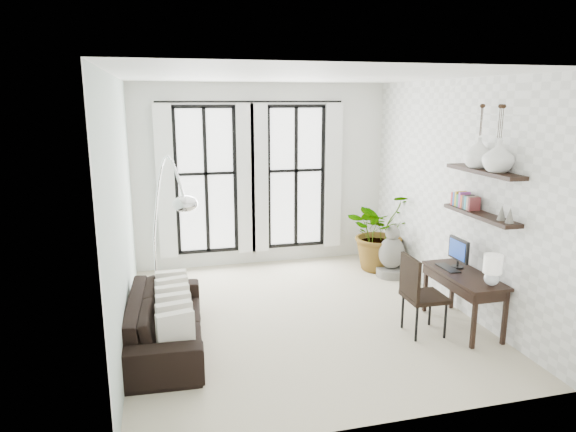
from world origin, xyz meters
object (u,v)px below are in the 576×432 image
object	(u,v)px
sofa	(166,320)
arc_lamp	(167,193)
desk	(466,278)
plant	(380,231)
desk_chair	(418,290)
buddha	(392,255)

from	to	relation	value
sofa	arc_lamp	world-z (taller)	arc_lamp
desk	plant	bearing A→B (deg)	91.07
plant	sofa	bearing A→B (deg)	-151.09
plant	arc_lamp	distance (m)	3.97
plant	desk_chair	distance (m)	2.59
plant	desk_chair	xyz separation A→B (m)	(-0.61, -2.52, -0.10)
sofa	desk	world-z (taller)	desk
desk_chair	sofa	bearing A→B (deg)	172.47
sofa	plant	distance (m)	4.24
plant	desk	xyz separation A→B (m)	(0.05, -2.54, 0.01)
sofa	desk	bearing A→B (deg)	-94.35
desk	arc_lamp	bearing A→B (deg)	161.35
plant	buddha	bearing A→B (deg)	-86.82
arc_lamp	desk_chair	bearing A→B (deg)	-22.04
desk_chair	buddha	xyz separation A→B (m)	(0.64, 2.08, -0.22)
desk_chair	arc_lamp	world-z (taller)	arc_lamp
desk	desk_chair	xyz separation A→B (m)	(-0.66, 0.02, -0.11)
desk_chair	arc_lamp	distance (m)	3.42
arc_lamp	buddha	distance (m)	3.97
desk_chair	plant	bearing A→B (deg)	77.53
plant	buddha	xyz separation A→B (m)	(0.02, -0.44, -0.32)
plant	arc_lamp	xyz separation A→B (m)	(-3.60, -1.31, 1.05)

